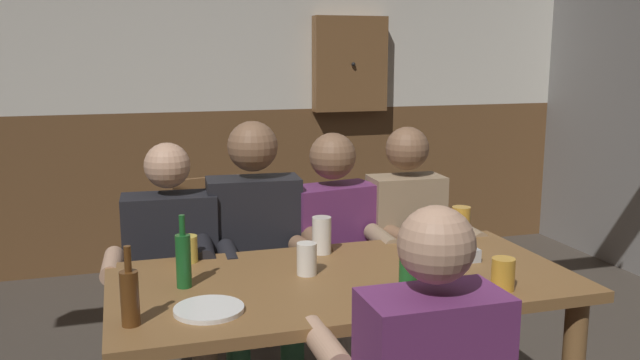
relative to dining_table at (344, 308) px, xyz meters
The scene contains 19 objects.
back_wall_upper 3.00m from the dining_table, 90.00° to the left, with size 5.46×0.12×1.43m, color silver.
back_wall_wainscot 2.75m from the dining_table, 90.00° to the left, with size 5.46×0.12×1.14m, color brown.
dining_table is the anchor object (origin of this frame).
person_0 0.84m from the dining_table, 131.81° to the left, with size 0.55×0.53×1.18m.
person_1 0.68m from the dining_table, 106.43° to the left, with size 0.57×0.52×1.27m.
person_2 0.67m from the dining_table, 72.71° to the left, with size 0.58×0.56×1.20m.
person_3 0.84m from the dining_table, 48.72° to the left, with size 0.50×0.50×1.22m.
chair_empty_near_right 1.41m from the dining_table, 101.01° to the left, with size 0.52×0.52×0.88m.
condiment_caddy 0.51m from the dining_table, ahead, with size 0.14×0.10×0.05m, color #B2B7BC.
plate_0 0.56m from the dining_table, 159.44° to the right, with size 0.22×0.22×0.01m, color white.
bottle_0 0.81m from the dining_table, 162.82° to the right, with size 0.05×0.05×0.24m.
bottle_1 0.31m from the dining_table, 44.61° to the right, with size 0.06×0.06×0.21m.
bottle_2 0.60m from the dining_table, behind, with size 0.05×0.05×0.25m.
pint_glass_0 0.22m from the dining_table, 152.69° to the left, with size 0.07×0.07×0.12m, color white.
pint_glass_1 0.71m from the dining_table, 24.57° to the left, with size 0.08×0.08×0.15m, color gold.
pint_glass_2 0.36m from the dining_table, 88.61° to the left, with size 0.08×0.08×0.15m, color white.
pint_glass_3 0.64m from the dining_table, 146.85° to the left, with size 0.08×0.08×0.10m, color #E5C64C.
pint_glass_4 0.58m from the dining_table, 30.99° to the right, with size 0.08×0.08×0.11m, color gold.
wall_dart_cabinet 2.91m from the dining_table, 70.28° to the left, with size 0.56×0.15×0.70m.
Camera 1 is at (-0.75, -2.08, 1.56)m, focal length 37.77 mm.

